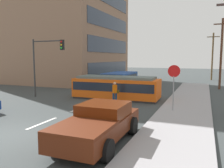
# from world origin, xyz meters

# --- Properties ---
(ground_plane) EXTENTS (120.00, 120.00, 0.00)m
(ground_plane) POSITION_xyz_m (0.00, 10.00, 0.00)
(ground_plane) COLOR #383E3F
(sidewalk_curb_right) EXTENTS (3.20, 36.00, 0.14)m
(sidewalk_curb_right) POSITION_xyz_m (6.80, 6.00, 0.07)
(sidewalk_curb_right) COLOR #999699
(sidewalk_curb_right) RESTS_ON ground
(lane_stripe_1) EXTENTS (0.16, 2.40, 0.01)m
(lane_stripe_1) POSITION_xyz_m (0.00, 2.00, 0.01)
(lane_stripe_1) COLOR silver
(lane_stripe_1) RESTS_ON ground
(lane_stripe_2) EXTENTS (0.16, 2.40, 0.01)m
(lane_stripe_2) POSITION_xyz_m (0.00, 6.00, 0.01)
(lane_stripe_2) COLOR silver
(lane_stripe_2) RESTS_ON ground
(lane_stripe_3) EXTENTS (0.16, 2.40, 0.01)m
(lane_stripe_3) POSITION_xyz_m (0.00, 16.40, 0.01)
(lane_stripe_3) COLOR silver
(lane_stripe_3) RESTS_ON ground
(lane_stripe_4) EXTENTS (0.16, 2.40, 0.01)m
(lane_stripe_4) POSITION_xyz_m (0.00, 22.40, 0.01)
(lane_stripe_4) COLOR silver
(lane_stripe_4) RESTS_ON ground
(corner_building) EXTENTS (17.15, 15.61, 22.40)m
(corner_building) POSITION_xyz_m (-13.04, 22.13, 11.20)
(corner_building) COLOR #8F6A52
(corner_building) RESTS_ON ground
(streetcar_tram) EXTENTS (7.28, 2.69, 1.91)m
(streetcar_tram) POSITION_xyz_m (0.97, 10.40, 0.99)
(streetcar_tram) COLOR #E55612
(streetcar_tram) RESTS_ON ground
(city_bus) EXTENTS (2.58, 5.08, 1.84)m
(city_bus) POSITION_xyz_m (-0.80, 16.16, 1.05)
(city_bus) COLOR #264C99
(city_bus) RESTS_ON ground
(pedestrian_crossing) EXTENTS (0.50, 0.36, 1.67)m
(pedestrian_crossing) POSITION_xyz_m (1.71, 8.20, 0.94)
(pedestrian_crossing) COLOR navy
(pedestrian_crossing) RESTS_ON ground
(pickup_truck_parked) EXTENTS (2.32, 5.02, 1.55)m
(pickup_truck_parked) POSITION_xyz_m (3.98, 0.66, 0.80)
(pickup_truck_parked) COLOR #521E0D
(pickup_truck_parked) RESTS_ON ground
(stop_sign) EXTENTS (0.76, 0.07, 2.88)m
(stop_sign) POSITION_xyz_m (6.11, 7.09, 2.19)
(stop_sign) COLOR gray
(stop_sign) RESTS_ON sidewalk_curb_right
(traffic_light_mast) EXTENTS (3.19, 0.33, 5.07)m
(traffic_light_mast) POSITION_xyz_m (-4.80, 8.50, 3.57)
(traffic_light_mast) COLOR #333333
(traffic_light_mast) RESTS_ON ground
(utility_pole_mid) EXTENTS (1.80, 0.24, 7.68)m
(utility_pole_mid) POSITION_xyz_m (9.44, 20.18, 4.02)
(utility_pole_mid) COLOR brown
(utility_pole_mid) RESTS_ON ground
(utility_pole_far) EXTENTS (1.80, 0.24, 7.24)m
(utility_pole_far) POSITION_xyz_m (8.84, 31.15, 3.80)
(utility_pole_far) COLOR brown
(utility_pole_far) RESTS_ON ground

